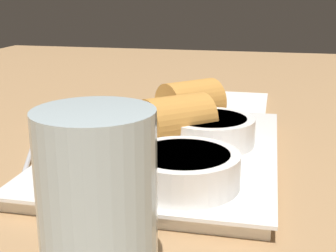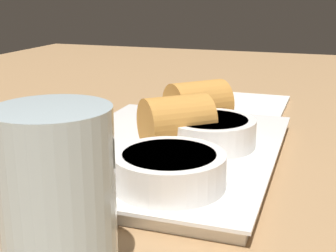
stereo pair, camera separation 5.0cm
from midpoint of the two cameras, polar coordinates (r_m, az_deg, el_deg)
The scene contains 9 objects.
table_surface at distance 48.60cm, azimuth 3.98°, elevation -5.31°, with size 180.00×140.00×2.00cm.
serving_plate at distance 48.10cm, azimuth 2.99°, elevation -3.28°, with size 30.41×21.86×1.50cm.
roll_front_left at distance 54.93cm, azimuth 6.46°, elevation 2.77°, with size 8.45×8.41×5.23cm.
roll_front_right at distance 47.56cm, azimuth 4.27°, elevation 0.70°, with size 8.35×8.48×5.23cm.
dipping_bowl_near at distance 47.93cm, azimuth 8.19°, elevation -0.65°, with size 9.21×9.21×2.81cm.
dipping_bowl_far at distance 37.73cm, azimuth 3.97°, elevation -5.25°, with size 9.21×9.21×2.81cm.
spoon at distance 60.29cm, azimuth -11.83°, elevation 0.23°, with size 17.88×8.61×1.22cm.
napkin at distance 70.77cm, azimuth 10.91°, elevation 2.47°, with size 15.18×12.94×0.60cm.
drinking_glass at distance 26.82cm, azimuth -7.48°, elevation -9.14°, with size 6.66×6.66×10.81cm.
Camera 2 is at (43.07, 13.76, 18.87)cm, focal length 50.00 mm.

